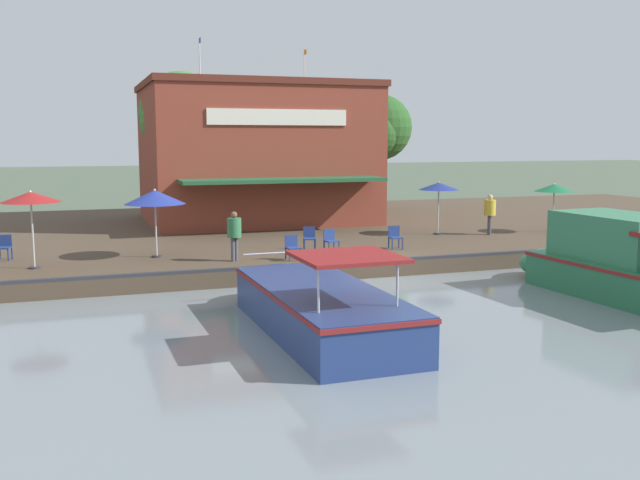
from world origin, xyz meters
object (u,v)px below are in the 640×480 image
cafe_chair_beside_entrance (309,237)px  cafe_chair_under_first_umbrella (395,236)px  cafe_chair_facing_river (331,239)px  motorboat_second_along (311,302)px  patio_umbrella_back_row (155,197)px  cafe_chair_far_corner_seat (4,246)px  person_at_quay_edge (234,230)px  person_mid_patio (490,209)px  tree_downstream_bank (378,129)px  tree_behind_restaurant (180,117)px  patio_umbrella_mid_patio_right (554,188)px  patio_umbrella_by_entrance (439,186)px  waterfront_restaurant (255,153)px  cafe_chair_mid_patio (292,246)px  patio_umbrella_near_quay_edge (31,197)px  motorboat_nearest_quay (626,267)px

cafe_chair_beside_entrance → cafe_chair_under_first_umbrella: bearing=76.2°
cafe_chair_facing_river → motorboat_second_along: 8.29m
patio_umbrella_back_row → cafe_chair_far_corner_seat: patio_umbrella_back_row is taller
cafe_chair_under_first_umbrella → person_at_quay_edge: size_ratio=0.51×
person_mid_patio → tree_downstream_bank: tree_downstream_bank is taller
patio_umbrella_back_row → cafe_chair_under_first_umbrella: size_ratio=2.79×
tree_behind_restaurant → patio_umbrella_mid_patio_right: bearing=53.4°
tree_behind_restaurant → motorboat_second_along: bearing=0.6°
patio_umbrella_by_entrance → motorboat_second_along: size_ratio=0.28×
patio_umbrella_back_row → motorboat_second_along: bearing=18.0°
tree_behind_restaurant → waterfront_restaurant: bearing=60.6°
cafe_chair_far_corner_seat → tree_downstream_bank: bearing=122.4°
cafe_chair_mid_patio → tree_downstream_bank: (-15.34, 9.81, 4.15)m
patio_umbrella_by_entrance → patio_umbrella_near_quay_edge: (3.17, -16.05, 0.20)m
motorboat_nearest_quay → waterfront_restaurant: bearing=-160.7°
cafe_chair_far_corner_seat → motorboat_nearest_quay: 19.97m
cafe_chair_beside_entrance → cafe_chair_mid_patio: 2.32m
patio_umbrella_back_row → cafe_chair_mid_patio: 5.05m
patio_umbrella_by_entrance → cafe_chair_mid_patio: patio_umbrella_by_entrance is taller
cafe_chair_facing_river → cafe_chair_under_first_umbrella: same height
patio_umbrella_by_entrance → cafe_chair_facing_river: (3.21, -6.07, -1.58)m
motorboat_nearest_quay → person_mid_patio: bearing=170.6°
motorboat_second_along → tree_behind_restaurant: size_ratio=1.07×
patio_umbrella_mid_patio_right → motorboat_second_along: 17.58m
cafe_chair_beside_entrance → tree_behind_restaurant: bearing=-166.5°
person_mid_patio → motorboat_nearest_quay: (9.88, -1.63, -0.72)m
motorboat_nearest_quay → tree_downstream_bank: size_ratio=1.33×
patio_umbrella_near_quay_edge → cafe_chair_far_corner_seat: bearing=-153.6°
cafe_chair_beside_entrance → tree_behind_restaurant: 13.42m
patio_umbrella_mid_patio_right → cafe_chair_mid_patio: bearing=-75.7°
motorboat_second_along → motorboat_nearest_quay: motorboat_nearest_quay is taller
patio_umbrella_back_row → patio_umbrella_near_quay_edge: patio_umbrella_near_quay_edge is taller
waterfront_restaurant → person_mid_patio: (8.76, 8.16, -2.31)m
patio_umbrella_back_row → patio_umbrella_near_quay_edge: size_ratio=0.96×
tree_behind_restaurant → cafe_chair_facing_river: bearing=14.8°
patio_umbrella_back_row → person_mid_patio: (-1.37, 14.18, -1.00)m
cafe_chair_facing_river → motorboat_second_along: (7.62, -3.25, -0.40)m
patio_umbrella_mid_patio_right → tree_downstream_bank: size_ratio=0.33×
cafe_chair_far_corner_seat → person_at_quay_edge: 7.87m
person_at_quay_edge → person_mid_patio: (-3.06, 11.79, 0.04)m
waterfront_restaurant → motorboat_second_along: 19.33m
motorboat_nearest_quay → tree_behind_restaurant: tree_behind_restaurant is taller
patio_umbrella_back_row → cafe_chair_mid_patio: patio_umbrella_back_row is taller
person_mid_patio → motorboat_nearest_quay: 10.04m
patio_umbrella_near_quay_edge → cafe_chair_far_corner_seat: size_ratio=2.92×
motorboat_nearest_quay → tree_downstream_bank: 22.20m
waterfront_restaurant → patio_umbrella_back_row: bearing=-30.7°
cafe_chair_mid_patio → patio_umbrella_near_quay_edge: bearing=-97.9°
patio_umbrella_mid_patio_right → tree_downstream_bank: 12.73m
tree_behind_restaurant → tree_downstream_bank: 11.57m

